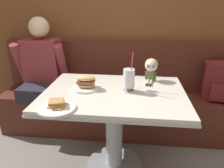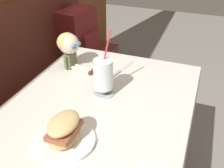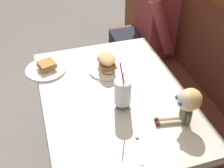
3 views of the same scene
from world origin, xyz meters
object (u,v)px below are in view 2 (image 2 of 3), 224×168
(sandwich_plate, at_px, (65,133))
(seated_doll, at_px, (69,46))
(butter_knife, at_px, (118,72))
(milkshake_glass, at_px, (103,76))
(backpack, at_px, (78,30))

(sandwich_plate, height_order, seated_doll, seated_doll)
(butter_knife, xyz_separation_m, seated_doll, (-0.04, 0.27, 0.12))
(milkshake_glass, height_order, sandwich_plate, milkshake_glass)
(sandwich_plate, xyz_separation_m, butter_knife, (0.56, -0.01, -0.04))
(seated_doll, bearing_deg, backpack, 24.39)
(butter_knife, bearing_deg, seated_doll, 97.56)
(backpack, bearing_deg, milkshake_glass, -146.50)
(milkshake_glass, relative_size, butter_knife, 1.35)
(seated_doll, bearing_deg, sandwich_plate, -153.80)
(sandwich_plate, bearing_deg, milkshake_glass, -2.09)
(milkshake_glass, xyz_separation_m, butter_knife, (0.22, 0.00, -0.10))
(butter_knife, distance_m, backpack, 0.90)
(milkshake_glass, height_order, seated_doll, milkshake_glass)
(seated_doll, bearing_deg, butter_knife, -82.44)
(milkshake_glass, distance_m, butter_knife, 0.24)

